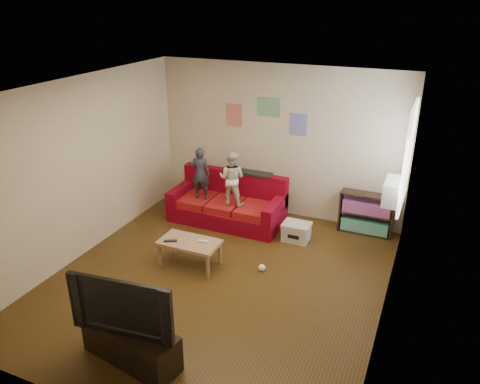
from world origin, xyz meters
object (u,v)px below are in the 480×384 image
at_px(sofa, 228,205).
at_px(television, 126,302).
at_px(coffee_table, 189,245).
at_px(child_a, 200,173).
at_px(child_b, 232,178).
at_px(tv_stand, 131,344).
at_px(file_box, 296,232).
at_px(bookshelf, 366,215).

relative_size(sofa, television, 1.69).
bearing_deg(sofa, television, -82.33).
bearing_deg(coffee_table, sofa, 93.84).
bearing_deg(child_a, child_b, 170.20).
xyz_separation_m(sofa, child_b, (0.15, -0.17, 0.59)).
bearing_deg(sofa, tv_stand, -82.33).
relative_size(file_box, television, 0.38).
relative_size(bookshelf, tv_stand, 0.76).
height_order(tv_stand, television, television).
distance_m(child_a, child_b, 0.60).
xyz_separation_m(bookshelf, file_box, (-0.99, -0.74, -0.16)).
height_order(child_b, tv_stand, child_b).
height_order(sofa, coffee_table, sofa).
bearing_deg(file_box, tv_stand, -104.28).
xyz_separation_m(child_a, coffee_table, (0.56, -1.44, -0.54)).
relative_size(child_a, television, 0.80).
height_order(child_a, tv_stand, child_a).
distance_m(file_box, television, 3.52).
distance_m(child_a, television, 3.56).
bearing_deg(child_b, child_a, -3.36).
relative_size(coffee_table, tv_stand, 0.77).
relative_size(sofa, child_b, 2.11).
bearing_deg(bookshelf, file_box, -143.28).
bearing_deg(television, child_b, 89.13).
relative_size(sofa, bookshelf, 2.24).
xyz_separation_m(tv_stand, television, (0.00, 0.00, 0.56)).
xyz_separation_m(child_a, bookshelf, (2.78, 0.66, -0.57)).
bearing_deg(television, file_box, 69.25).
bearing_deg(bookshelf, television, -114.21).
distance_m(child_a, file_box, 1.93).
bearing_deg(child_b, tv_stand, 92.25).
height_order(sofa, child_a, child_a).
distance_m(sofa, tv_stand, 3.63).
height_order(sofa, tv_stand, sofa).
distance_m(child_a, bookshelf, 2.91).
bearing_deg(television, bookshelf, 59.31).
bearing_deg(tv_stand, file_box, 85.85).
relative_size(child_b, tv_stand, 0.81).
height_order(coffee_table, file_box, coffee_table).
bearing_deg(child_b, coffee_table, 85.03).
height_order(coffee_table, television, television).
height_order(child_b, bookshelf, child_b).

